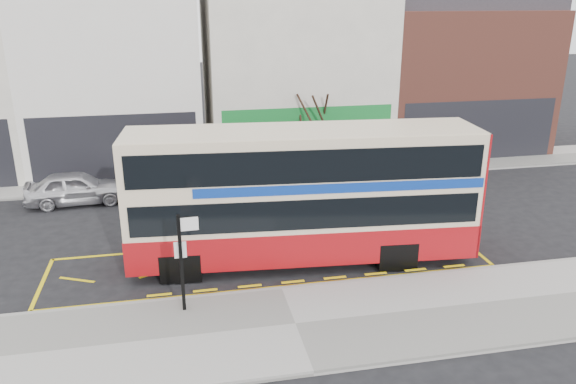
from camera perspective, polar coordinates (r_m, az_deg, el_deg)
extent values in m
plane|color=black|center=(17.03, -0.90, -9.52)|extent=(120.00, 120.00, 0.00)
cube|color=#9C9994|center=(15.05, 0.75, -13.43)|extent=(40.00, 4.00, 0.15)
cube|color=gray|center=(16.67, -0.66, -9.91)|extent=(40.00, 0.15, 0.15)
cube|color=#9C9994|center=(27.06, -5.18, 1.78)|extent=(50.00, 3.00, 0.15)
cube|color=white|center=(30.02, -17.05, 11.44)|extent=(8.00, 8.00, 9.00)
cube|color=black|center=(26.67, -17.14, 4.13)|extent=(7.36, 0.06, 3.20)
cube|color=black|center=(26.74, -17.09, 3.73)|extent=(5.60, 0.04, 2.00)
cube|color=beige|center=(30.56, 0.38, 11.92)|extent=(9.00, 8.00, 8.50)
cube|color=#14712B|center=(27.23, 2.08, 5.30)|extent=(8.28, 0.06, 3.20)
cube|color=black|center=(27.30, 2.07, 4.90)|extent=(6.30, 0.04, 2.00)
cube|color=brown|center=(33.62, 15.86, 11.03)|extent=(9.00, 8.00, 7.50)
cube|color=black|center=(30.56, 18.82, 5.83)|extent=(8.28, 0.06, 3.20)
cube|color=black|center=(30.62, 18.76, 5.48)|extent=(6.30, 0.04, 2.00)
cube|color=beige|center=(17.70, 1.50, -0.02)|extent=(11.05, 3.33, 4.01)
cube|color=maroon|center=(18.24, 1.46, -4.34)|extent=(11.09, 3.37, 1.09)
cube|color=maroon|center=(19.22, 17.71, 0.63)|extent=(0.26, 2.51, 4.01)
cube|color=black|center=(17.79, 1.50, -0.84)|extent=(10.62, 3.35, 0.94)
cube|color=black|center=(17.34, 1.54, 3.77)|extent=(10.62, 3.35, 0.99)
cube|color=navy|center=(17.70, 4.69, 1.70)|extent=(8.88, 3.20, 0.30)
cube|color=black|center=(17.96, -15.91, -2.27)|extent=(0.24, 2.27, 1.58)
cube|color=black|center=(17.41, -16.43, 3.04)|extent=(0.24, 2.27, 0.99)
cube|color=black|center=(17.64, -16.16, 0.57)|extent=(0.19, 1.73, 0.35)
cube|color=beige|center=(17.15, 1.56, 6.15)|extent=(11.04, 3.23, 0.12)
cylinder|color=black|center=(17.29, -10.87, -7.57)|extent=(1.01, 0.35, 0.99)
cylinder|color=black|center=(19.30, -10.48, -4.58)|extent=(1.01, 0.35, 0.99)
cylinder|color=black|center=(18.04, 11.09, -6.39)|extent=(1.01, 0.35, 0.99)
cylinder|color=black|center=(19.98, 9.18, -3.65)|extent=(1.01, 0.35, 0.99)
cube|color=black|center=(15.19, -10.79, -7.14)|extent=(0.10, 0.10, 2.77)
cube|color=white|center=(14.75, -9.98, -3.20)|extent=(0.50, 0.06, 0.41)
cube|color=white|center=(15.09, -10.89, -5.79)|extent=(0.32, 0.04, 0.46)
imported|color=silver|center=(24.81, -20.69, 0.41)|extent=(4.15, 1.88, 1.38)
imported|color=#3D3F44|center=(24.89, -9.27, 1.54)|extent=(4.53, 2.79, 1.41)
imported|color=silver|center=(27.55, 12.68, 3.01)|extent=(4.95, 2.77, 1.35)
cylinder|color=#341E17|center=(27.46, 2.41, 3.94)|extent=(0.24, 0.24, 1.83)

